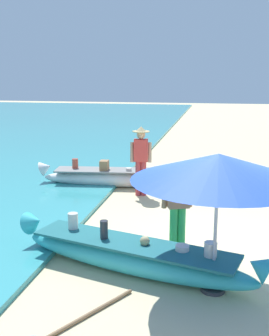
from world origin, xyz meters
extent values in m
plane|color=beige|center=(0.00, 0.00, 0.00)|extent=(80.00, 80.00, 0.00)
ellipsoid|color=#33B2BC|center=(-1.36, -1.07, 0.23)|extent=(4.06, 1.70, 0.47)
cone|color=#33B2BC|center=(0.54, -1.58, 0.52)|extent=(0.50, 0.50, 0.48)
cone|color=#33B2BC|center=(-3.25, -0.57, 0.52)|extent=(0.50, 0.50, 0.48)
cube|color=#1C6267|center=(-1.36, -1.07, 0.47)|extent=(3.44, 1.55, 0.04)
cylinder|color=silver|center=(-2.48, -0.66, 0.62)|extent=(0.17, 0.17, 0.30)
cylinder|color=#2D2D33|center=(-1.84, -0.97, 0.63)|extent=(0.13, 0.13, 0.32)
sphere|color=tan|center=(-1.15, -1.09, 0.55)|extent=(0.16, 0.16, 0.16)
cylinder|color=silver|center=(-0.55, -1.19, 0.52)|extent=(0.21, 0.21, 0.10)
cylinder|color=silver|center=(-0.13, -1.32, 0.59)|extent=(0.19, 0.19, 0.24)
ellipsoid|color=white|center=(-2.69, 3.88, 0.24)|extent=(4.49, 1.23, 0.47)
cone|color=white|center=(-0.54, 4.16, 0.52)|extent=(0.45, 0.45, 0.48)
cone|color=white|center=(-4.84, 3.61, 0.52)|extent=(0.45, 0.45, 0.48)
cube|color=gray|center=(-2.69, 3.88, 0.47)|extent=(3.79, 1.15, 0.04)
cylinder|color=#B74C38|center=(-4.04, 3.81, 0.62)|extent=(0.17, 0.17, 0.29)
cube|color=#9E754C|center=(-3.16, 3.77, 0.61)|extent=(0.25, 0.30, 0.29)
cylinder|color=silver|center=(-2.47, 3.80, 0.52)|extent=(0.16, 0.16, 0.10)
cylinder|color=#B2383D|center=(-1.94, 3.16, 0.46)|extent=(0.14, 0.14, 0.91)
cylinder|color=#B2383D|center=(-2.08, 3.14, 0.46)|extent=(0.14, 0.14, 0.91)
cube|color=#DB3D38|center=(-2.01, 3.15, 1.20)|extent=(0.39, 0.27, 0.57)
cylinder|color=tan|center=(-1.78, 3.17, 1.15)|extent=(0.12, 0.21, 0.52)
cylinder|color=tan|center=(-2.23, 3.10, 1.15)|extent=(0.12, 0.21, 0.52)
sphere|color=tan|center=(-2.01, 3.15, 1.61)|extent=(0.22, 0.22, 0.22)
cylinder|color=tan|center=(-2.01, 3.15, 1.69)|extent=(0.44, 0.44, 0.02)
cone|color=tan|center=(-2.01, 3.15, 1.76)|extent=(0.26, 0.26, 0.12)
cylinder|color=green|center=(-0.78, -0.30, 0.43)|extent=(0.14, 0.14, 0.87)
cylinder|color=green|center=(-0.65, -0.25, 0.43)|extent=(0.14, 0.14, 0.87)
cube|color=#9E7051|center=(-0.71, -0.27, 1.14)|extent=(0.41, 0.33, 0.55)
cylinder|color=#9E7051|center=(-0.94, -0.34, 1.09)|extent=(0.15, 0.21, 0.50)
cylinder|color=#9E7051|center=(-0.51, -0.17, 1.09)|extent=(0.15, 0.21, 0.50)
sphere|color=#9E7051|center=(-0.71, -0.27, 1.54)|extent=(0.22, 0.22, 0.22)
cylinder|color=#B7B7BC|center=(-0.07, -1.43, 1.01)|extent=(0.05, 0.05, 2.02)
cone|color=blue|center=(-0.07, -1.43, 1.86)|extent=(2.42, 2.42, 0.37)
cylinder|color=#333338|center=(-0.07, -1.43, 0.03)|extent=(0.36, 0.36, 0.06)
cylinder|color=#8E6B47|center=(-1.65, -2.41, 0.03)|extent=(0.86, 1.41, 0.05)
camera|label=1|loc=(-0.11, -6.98, 3.08)|focal=43.67mm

